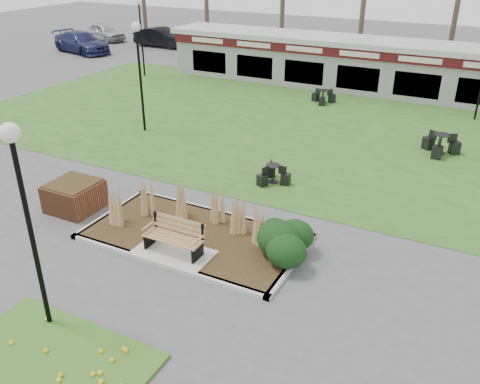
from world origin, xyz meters
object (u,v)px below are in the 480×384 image
at_px(lamp_post_near_left, 21,186).
at_px(car_silver, 105,32).
at_px(bistro_set_c, 323,99).
at_px(bistro_set_d, 440,147).
at_px(car_black, 162,37).
at_px(food_pavilion, 365,65).
at_px(park_bench, 175,236).
at_px(lamp_post_far_left, 140,20).
at_px(car_blue, 81,42).
at_px(brick_planter, 74,196).
at_px(lamp_post_mid_left, 138,53).
at_px(bistro_set_a, 273,176).

distance_m(lamp_post_near_left, car_silver, 38.07).
xyz_separation_m(lamp_post_near_left, bistro_set_c, (-0.25, 19.81, -3.25)).
xyz_separation_m(bistro_set_d, car_black, (-23.92, 14.42, 0.48)).
bearing_deg(food_pavilion, lamp_post_near_left, -92.31).
height_order(park_bench, bistro_set_d, park_bench).
relative_size(park_bench, lamp_post_far_left, 0.36).
bearing_deg(park_bench, car_silver, 133.67).
bearing_deg(car_blue, bistro_set_d, -94.80).
distance_m(food_pavilion, bistro_set_c, 4.04).
distance_m(brick_planter, car_silver, 32.30).
bearing_deg(bistro_set_d, bistro_set_c, 144.05).
bearing_deg(car_black, lamp_post_far_left, -151.26).
bearing_deg(brick_planter, car_silver, 128.94).
xyz_separation_m(brick_planter, lamp_post_mid_left, (-2.66, 7.26, 3.04)).
bearing_deg(car_blue, bistro_set_a, -109.39).
height_order(park_bench, bistro_set_c, park_bench).
bearing_deg(bistro_set_c, car_black, 150.95).
distance_m(park_bench, bistro_set_c, 16.10).
distance_m(bistro_set_a, car_black, 27.64).
relative_size(brick_planter, lamp_post_near_left, 0.31).
xyz_separation_m(bistro_set_a, bistro_set_c, (-1.69, 10.51, 0.01)).
xyz_separation_m(brick_planter, car_black, (-14.06, 24.90, 0.30)).
distance_m(park_bench, car_blue, 30.72).
xyz_separation_m(bistro_set_c, car_black, (-17.27, 9.59, 0.53)).
xyz_separation_m(bistro_set_c, bistro_set_d, (6.66, -4.83, 0.04)).
bearing_deg(brick_planter, lamp_post_mid_left, 110.15).
distance_m(park_bench, food_pavilion, 19.73).
bearing_deg(bistro_set_a, food_pavilion, 92.00).
relative_size(food_pavilion, lamp_post_far_left, 5.16).
relative_size(lamp_post_far_left, bistro_set_c, 3.70).
relative_size(bistro_set_d, car_blue, 0.29).
bearing_deg(car_black, food_pavilion, -107.64).
relative_size(bistro_set_c, car_blue, 0.24).
bearing_deg(bistro_set_a, car_silver, 141.10).
distance_m(food_pavilion, lamp_post_far_left, 14.08).
xyz_separation_m(lamp_post_mid_left, lamp_post_far_left, (-6.56, 8.74, -0.04)).
height_order(lamp_post_near_left, lamp_post_mid_left, lamp_post_mid_left).
bearing_deg(bistro_set_c, bistro_set_d, -35.95).
bearing_deg(lamp_post_near_left, park_bench, 75.86).
relative_size(park_bench, lamp_post_mid_left, 0.35).
bearing_deg(car_black, bistro_set_d, -120.90).
bearing_deg(bistro_set_d, lamp_post_far_left, 163.86).
relative_size(lamp_post_near_left, bistro_set_a, 3.82).
distance_m(bistro_set_c, car_black, 19.76).
height_order(bistro_set_c, car_black, car_black).
bearing_deg(car_blue, car_black, -26.65).
relative_size(bistro_set_d, car_black, 0.33).
relative_size(lamp_post_mid_left, lamp_post_far_left, 1.01).
bearing_deg(lamp_post_near_left, car_blue, 131.54).
bearing_deg(lamp_post_far_left, food_pavilion, 12.27).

